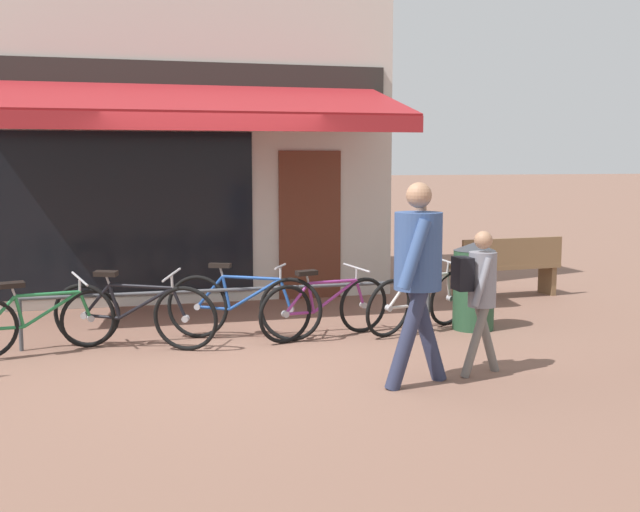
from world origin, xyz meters
name	(u,v)px	position (x,y,z in m)	size (l,w,h in m)	color
ground_plane	(236,356)	(0.00, 0.00, 0.00)	(160.00, 160.00, 0.00)	brown
shop_front	(166,87)	(-0.26, 4.59, 3.07)	(6.15, 4.91, 6.15)	beige
bike_rack_rail	(238,295)	(0.16, 0.81, 0.49)	(4.66, 0.04, 0.57)	#47494F
bicycle_green	(39,321)	(-1.92, 0.59, 0.35)	(1.65, 0.64, 0.81)	black
bicycle_black	(134,314)	(-0.98, 0.57, 0.37)	(1.69, 0.89, 0.85)	black
bicycle_blue	(243,306)	(0.21, 0.73, 0.38)	(1.63, 0.79, 0.85)	black
bicycle_purple	(325,307)	(1.10, 0.55, 0.35)	(1.63, 0.62, 0.79)	black
bicycle_silver	(420,301)	(2.25, 0.58, 0.36)	(1.61, 0.82, 0.84)	black
pedestrian_adult	(418,262)	(1.38, -1.44, 1.10)	(0.67, 0.65, 1.81)	#282D47
pedestrian_child	(479,285)	(2.05, -1.27, 0.84)	(0.50, 0.40, 1.35)	slate
litter_bin	(474,286)	(2.90, 0.55, 0.52)	(0.49, 0.49, 1.03)	#23472D
park_bench	(507,266)	(4.34, 2.39, 0.46)	(1.62, 0.54, 0.87)	brown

